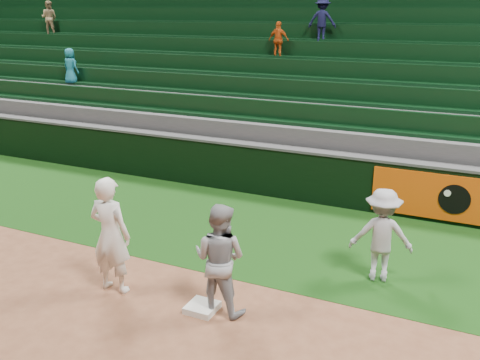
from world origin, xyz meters
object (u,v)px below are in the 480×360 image
at_px(first_base, 202,308).
at_px(base_coach, 382,235).
at_px(baserunner, 220,259).
at_px(first_baseman, 110,235).

xyz_separation_m(first_base, base_coach, (2.22, 2.15, 0.76)).
height_order(baserunner, base_coach, baserunner).
bearing_deg(first_baseman, first_base, 179.80).
distance_m(first_baseman, base_coach, 4.43).
xyz_separation_m(first_base, baserunner, (0.24, 0.14, 0.81)).
height_order(first_baseman, base_coach, first_baseman).
distance_m(baserunner, base_coach, 2.83).
xyz_separation_m(first_baseman, baserunner, (1.85, 0.19, -0.11)).
height_order(first_base, first_baseman, first_baseman).
relative_size(first_baseman, baserunner, 1.12).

